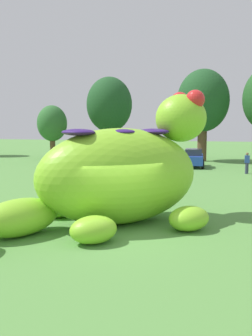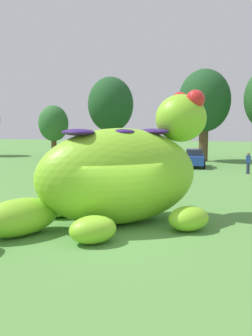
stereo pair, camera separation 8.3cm
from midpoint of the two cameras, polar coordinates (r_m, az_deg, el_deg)
ground_plane at (r=13.07m, az=-0.38°, el=-10.52°), size 160.00×160.00×0.00m
giant_inflatable_creature at (r=14.27m, az=-0.88°, el=-1.06°), size 8.09×9.39×5.32m
car_orange at (r=38.50m, az=-7.77°, el=2.13°), size 2.01×4.14×1.72m
car_black at (r=36.34m, az=-1.87°, el=1.92°), size 2.29×4.27×1.72m
car_silver at (r=35.55m, az=4.09°, el=1.81°), size 2.09×4.18×1.72m
car_blue at (r=34.46m, az=10.80°, el=1.55°), size 2.11×4.19×1.72m
tree_left at (r=44.09m, az=-11.25°, el=6.83°), size 3.52×3.52×6.24m
tree_mid_left at (r=43.82m, az=-2.37°, el=9.82°), size 5.40×5.40×9.59m
tree_centre_left at (r=40.58m, az=12.25°, el=10.19°), size 5.57×5.57×9.88m
spectator_mid_field at (r=30.79m, az=18.69°, el=0.70°), size 0.38×0.26×1.71m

